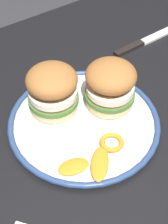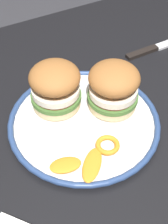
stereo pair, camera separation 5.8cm
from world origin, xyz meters
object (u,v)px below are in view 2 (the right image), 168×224
(dining_table, at_px, (111,163))
(dinner_plate, at_px, (84,122))
(sandwich_half_right, at_px, (114,87))
(table_knife, at_px, (158,47))
(sandwich_half_left, at_px, (55,86))

(dining_table, height_order, dinner_plate, dinner_plate)
(sandwich_half_right, bearing_deg, table_knife, 31.60)
(dining_table, xyz_separation_m, sandwich_half_right, (0.03, 0.06, 0.16))
(dinner_plate, distance_m, table_knife, 0.32)
(sandwich_half_left, distance_m, sandwich_half_right, 0.12)
(dinner_plate, distance_m, sandwich_half_left, 0.09)
(sandwich_half_left, bearing_deg, table_knife, 13.64)
(table_knife, bearing_deg, sandwich_half_right, -148.40)
(sandwich_half_right, height_order, table_knife, sandwich_half_right)
(dining_table, distance_m, table_knife, 0.33)
(dining_table, relative_size, table_knife, 6.37)
(dinner_plate, relative_size, sandwich_half_right, 2.15)
(sandwich_half_left, xyz_separation_m, sandwich_half_right, (0.10, -0.06, 0.00))
(sandwich_half_right, bearing_deg, dinner_plate, -171.65)
(sandwich_half_right, xyz_separation_m, table_knife, (0.22, 0.13, -0.07))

